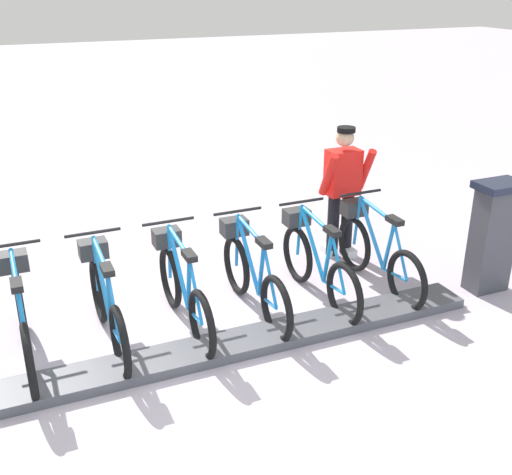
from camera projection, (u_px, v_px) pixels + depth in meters
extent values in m
plane|color=#AC9EAB|center=(185.00, 361.00, 5.75)|extent=(60.00, 60.00, 0.00)
cube|color=#47474C|center=(185.00, 356.00, 5.73)|extent=(0.44, 6.12, 0.10)
cube|color=#38383D|center=(492.00, 240.00, 6.83)|extent=(0.28, 0.44, 1.20)
cube|color=#194C8C|center=(487.00, 207.00, 6.82)|extent=(0.03, 0.30, 0.40)
cube|color=black|center=(501.00, 186.00, 6.58)|extent=(0.36, 0.52, 0.08)
torus|color=black|center=(407.00, 281.00, 6.52)|extent=(0.67, 0.08, 0.67)
torus|color=black|center=(354.00, 244.00, 7.40)|extent=(0.67, 0.08, 0.67)
cylinder|color=#1B75B8|center=(372.00, 233.00, 7.00)|extent=(0.60, 0.05, 0.70)
cylinder|color=#1B75B8|center=(389.00, 247.00, 6.73)|extent=(0.16, 0.05, 0.61)
cylinder|color=#1B75B8|center=(377.00, 210.00, 6.84)|extent=(0.69, 0.05, 0.11)
cylinder|color=#1B75B8|center=(395.00, 275.00, 6.71)|extent=(0.43, 0.04, 0.09)
cylinder|color=#1B75B8|center=(401.00, 252.00, 6.54)|extent=(0.33, 0.04, 0.56)
cylinder|color=#1B75B8|center=(357.00, 221.00, 7.26)|extent=(0.10, 0.04, 0.62)
cube|color=black|center=(395.00, 220.00, 6.55)|extent=(0.22, 0.10, 0.06)
cylinder|color=black|center=(360.00, 193.00, 7.09)|extent=(0.04, 0.54, 0.03)
cube|color=#2D2D2D|center=(354.00, 208.00, 7.27)|extent=(0.20, 0.28, 0.18)
torus|color=black|center=(344.00, 294.00, 6.25)|extent=(0.67, 0.08, 0.67)
torus|color=black|center=(297.00, 254.00, 7.13)|extent=(0.67, 0.08, 0.67)
cylinder|color=#137ABF|center=(312.00, 243.00, 6.73)|extent=(0.60, 0.05, 0.70)
cylinder|color=#137ABF|center=(328.00, 258.00, 6.46)|extent=(0.16, 0.05, 0.61)
cylinder|color=#137ABF|center=(316.00, 219.00, 6.56)|extent=(0.69, 0.05, 0.11)
cylinder|color=#137ABF|center=(334.00, 287.00, 6.44)|extent=(0.43, 0.04, 0.09)
cylinder|color=#137ABF|center=(338.00, 264.00, 6.27)|extent=(0.33, 0.04, 0.56)
cylinder|color=#137ABF|center=(299.00, 231.00, 6.99)|extent=(0.10, 0.04, 0.62)
cube|color=black|center=(332.00, 231.00, 6.28)|extent=(0.22, 0.10, 0.06)
cylinder|color=black|center=(302.00, 202.00, 6.82)|extent=(0.04, 0.54, 0.03)
cube|color=#2D2D2D|center=(297.00, 217.00, 7.00)|extent=(0.20, 0.28, 0.18)
torus|color=black|center=(276.00, 308.00, 5.98)|extent=(0.67, 0.08, 0.67)
torus|color=black|center=(236.00, 265.00, 6.86)|extent=(0.67, 0.08, 0.67)
cylinder|color=blue|center=(248.00, 254.00, 6.46)|extent=(0.60, 0.05, 0.70)
cylinder|color=blue|center=(261.00, 271.00, 6.19)|extent=(0.16, 0.05, 0.61)
cylinder|color=blue|center=(250.00, 230.00, 6.29)|extent=(0.69, 0.05, 0.11)
cylinder|color=blue|center=(267.00, 301.00, 6.17)|extent=(0.43, 0.04, 0.09)
cylinder|color=blue|center=(270.00, 277.00, 6.00)|extent=(0.33, 0.04, 0.56)
cylinder|color=blue|center=(237.00, 241.00, 6.71)|extent=(0.10, 0.04, 0.62)
cube|color=black|center=(264.00, 243.00, 6.01)|extent=(0.22, 0.10, 0.06)
cylinder|color=black|center=(238.00, 211.00, 6.55)|extent=(0.04, 0.54, 0.03)
cube|color=#2D2D2D|center=(234.00, 227.00, 6.73)|extent=(0.20, 0.28, 0.18)
torus|color=black|center=(202.00, 324.00, 5.70)|extent=(0.67, 0.08, 0.67)
torus|color=black|center=(170.00, 277.00, 6.59)|extent=(0.67, 0.08, 0.67)
cylinder|color=#1878C6|center=(178.00, 267.00, 6.19)|extent=(0.60, 0.05, 0.70)
cylinder|color=#1878C6|center=(189.00, 284.00, 5.92)|extent=(0.16, 0.05, 0.61)
cylinder|color=#1878C6|center=(179.00, 241.00, 6.02)|extent=(0.69, 0.05, 0.11)
cylinder|color=#1878C6|center=(195.00, 316.00, 5.89)|extent=(0.43, 0.04, 0.09)
cylinder|color=#1878C6|center=(196.00, 291.00, 5.73)|extent=(0.33, 0.04, 0.56)
cylinder|color=#1878C6|center=(169.00, 252.00, 6.44)|extent=(0.10, 0.04, 0.62)
cube|color=black|center=(189.00, 255.00, 5.73)|extent=(0.22, 0.10, 0.06)
cylinder|color=black|center=(168.00, 221.00, 6.28)|extent=(0.04, 0.54, 0.03)
cube|color=#2D2D2D|center=(167.00, 237.00, 6.46)|extent=(0.20, 0.28, 0.18)
torus|color=black|center=(120.00, 342.00, 5.43)|extent=(0.67, 0.08, 0.67)
torus|color=black|center=(98.00, 290.00, 6.32)|extent=(0.67, 0.08, 0.67)
cylinder|color=#2179BD|center=(102.00, 280.00, 5.92)|extent=(0.60, 0.05, 0.70)
cylinder|color=#2179BD|center=(109.00, 299.00, 5.64)|extent=(0.16, 0.05, 0.61)
cylinder|color=#2179BD|center=(100.00, 254.00, 5.75)|extent=(0.69, 0.05, 0.11)
cylinder|color=#2179BD|center=(115.00, 333.00, 5.62)|extent=(0.43, 0.04, 0.09)
cylinder|color=#2179BD|center=(114.00, 307.00, 5.45)|extent=(0.33, 0.04, 0.56)
cylinder|color=#2179BD|center=(96.00, 264.00, 6.17)|extent=(0.10, 0.04, 0.62)
cube|color=black|center=(107.00, 269.00, 5.46)|extent=(0.22, 0.10, 0.06)
cylinder|color=black|center=(93.00, 233.00, 6.01)|extent=(0.04, 0.54, 0.03)
cube|color=#2D2D2D|center=(93.00, 249.00, 6.19)|extent=(0.20, 0.28, 0.18)
torus|color=black|center=(30.00, 361.00, 5.16)|extent=(0.67, 0.08, 0.67)
torus|color=black|center=(20.00, 305.00, 6.05)|extent=(0.67, 0.08, 0.67)
cylinder|color=#1573B7|center=(18.00, 295.00, 5.65)|extent=(0.60, 0.05, 0.70)
cylinder|color=#1573B7|center=(22.00, 316.00, 5.37)|extent=(0.16, 0.05, 0.61)
cylinder|color=#1573B7|center=(14.00, 268.00, 5.48)|extent=(0.69, 0.05, 0.11)
cylinder|color=#1573B7|center=(28.00, 351.00, 5.35)|extent=(0.43, 0.04, 0.09)
cylinder|color=#1573B7|center=(23.00, 325.00, 5.18)|extent=(0.33, 0.04, 0.56)
cylinder|color=#1573B7|center=(16.00, 278.00, 5.90)|extent=(0.10, 0.04, 0.62)
cube|color=black|center=(17.00, 285.00, 5.19)|extent=(0.22, 0.10, 0.06)
cylinder|color=black|center=(10.00, 245.00, 5.73)|extent=(0.04, 0.54, 0.03)
cube|color=#2D2D2D|center=(13.00, 262.00, 5.91)|extent=(0.20, 0.28, 0.18)
cube|color=white|center=(348.00, 251.00, 7.90)|extent=(0.26, 0.11, 0.10)
cube|color=white|center=(329.00, 250.00, 7.92)|extent=(0.26, 0.11, 0.10)
cylinder|color=black|center=(347.00, 222.00, 7.80)|extent=(0.15, 0.15, 0.82)
cylinder|color=black|center=(333.00, 224.00, 7.72)|extent=(0.15, 0.15, 0.82)
cube|color=red|center=(343.00, 172.00, 7.50)|extent=(0.26, 0.40, 0.56)
cylinder|color=red|center=(366.00, 170.00, 7.49)|extent=(0.34, 0.10, 0.57)
cylinder|color=red|center=(328.00, 175.00, 7.31)|extent=(0.34, 0.10, 0.57)
sphere|color=tan|center=(345.00, 138.00, 7.33)|extent=(0.22, 0.22, 0.22)
cylinder|color=black|center=(346.00, 130.00, 7.27)|extent=(0.22, 0.22, 0.06)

